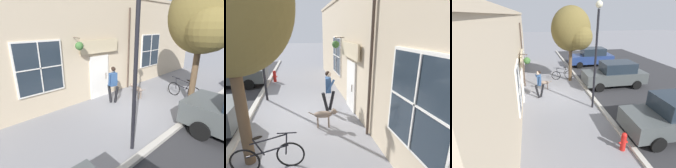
{
  "view_description": "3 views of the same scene",
  "coord_description": "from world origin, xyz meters",
  "views": [
    {
      "loc": [
        4.34,
        -5.49,
        3.48
      ],
      "look_at": [
        -0.22,
        -1.24,
        1.37
      ],
      "focal_mm": 28.0,
      "sensor_mm": 36.0,
      "label": 1
    },
    {
      "loc": [
        -0.06,
        6.52,
        3.28
      ],
      "look_at": [
        -1.33,
        0.9,
        1.53
      ],
      "focal_mm": 28.0,
      "sensor_mm": 36.0,
      "label": 2
    },
    {
      "loc": [
        -1.6,
        -10.21,
        4.79
      ],
      "look_at": [
        0.17,
        -1.16,
        1.13
      ],
      "focal_mm": 28.0,
      "sensor_mm": 36.0,
      "label": 3
    }
  ],
  "objects": [
    {
      "name": "ground_plane",
      "position": [
        0.0,
        0.0,
        0.0
      ],
      "size": [
        90.0,
        90.0,
        0.0
      ],
      "primitive_type": "plane",
      "color": "gray"
    },
    {
      "name": "storefront_facade",
      "position": [
        -2.34,
        0.01,
        2.49
      ],
      "size": [
        0.95,
        18.0,
        4.97
      ],
      "color": "#C6B293",
      "rests_on": "ground_plane"
    },
    {
      "name": "pedestrian_walking",
      "position": [
        -1.19,
        -0.29,
        1.05
      ],
      "size": [
        0.61,
        0.59,
        1.73
      ],
      "color": "black",
      "rests_on": "ground_plane"
    },
    {
      "name": "dog_on_leash",
      "position": [
        -0.83,
        1.0,
        0.46
      ],
      "size": [
        1.05,
        0.35,
        0.69
      ],
      "color": "#7F6B5B",
      "rests_on": "ground_plane"
    },
    {
      "name": "leaning_bicycle",
      "position": [
        0.8,
        2.72,
        0.38
      ],
      "size": [
        1.74,
        0.18,
        1.0
      ],
      "color": "black",
      "rests_on": "ground_plane"
    },
    {
      "name": "parked_car_nearest_curb",
      "position": [
        4.24,
        -4.93,
        0.88
      ],
      "size": [
        4.33,
        2.0,
        1.75
      ],
      "color": "#474C4C",
      "rests_on": "ground_plane"
    },
    {
      "name": "street_lamp",
      "position": [
        1.59,
        -2.11,
        3.47
      ],
      "size": [
        0.32,
        0.32,
        5.39
      ],
      "color": "black",
      "rests_on": "ground_plane"
    },
    {
      "name": "fire_hydrant",
      "position": [
        1.59,
        -5.47,
        0.4
      ],
      "size": [
        0.34,
        0.2,
        0.77
      ],
      "color": "red",
      "rests_on": "ground_plane"
    }
  ]
}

